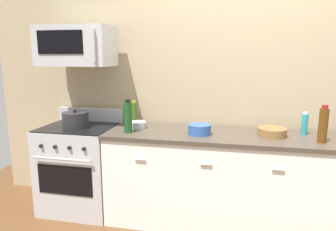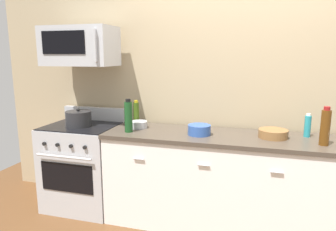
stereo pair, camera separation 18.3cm
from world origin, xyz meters
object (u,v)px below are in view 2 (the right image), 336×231
microwave (80,46)px  bowl_steel_prep (139,124)px  bowl_blue_mixing (199,130)px  bottle_wine_green (128,116)px  stockpot (79,119)px  bowl_wooden_salad (273,133)px  range_oven (84,165)px  bottle_olive_oil (136,113)px  bottle_dish_soap (308,126)px  bottle_wine_amber (325,127)px

microwave → bowl_steel_prep: microwave is taller
microwave → bowl_blue_mixing: microwave is taller
bottle_wine_green → stockpot: (-0.60, 0.08, -0.07)m
bowl_wooden_salad → stockpot: 1.96m
bottle_wine_green → stockpot: bottle_wine_green is taller
range_oven → bottle_olive_oil: 0.82m
microwave → bottle_dish_soap: 2.37m
bottle_wine_green → bowl_wooden_salad: bottle_wine_green is taller
bowl_blue_mixing → stockpot: size_ratio=0.81×
microwave → stockpot: (-0.00, -0.10, -0.75)m
bottle_dish_soap → stockpot: bearing=-174.9°
range_oven → microwave: bearing=89.7°
bowl_blue_mixing → bowl_wooden_salad: bearing=6.7°
microwave → bowl_wooden_salad: 2.11m
microwave → bowl_steel_prep: size_ratio=4.31×
range_oven → bottle_wine_green: bearing=-12.2°
range_oven → bowl_blue_mixing: size_ratio=4.97×
bottle_dish_soap → bowl_blue_mixing: (-0.97, -0.20, -0.05)m
bowl_steel_prep → bowl_wooden_salad: 1.32m
bottle_wine_amber → bottle_olive_oil: (-1.79, 0.29, -0.03)m
bowl_steel_prep → bowl_wooden_salad: bearing=-1.3°
bottle_dish_soap → bowl_blue_mixing: bottle_dish_soap is taller
stockpot → bottle_wine_amber: bearing=-1.3°
bottle_dish_soap → bowl_steel_prep: (-1.62, -0.09, -0.07)m
bottle_dish_soap → bowl_steel_prep: 1.62m
bottle_wine_amber → bowl_wooden_salad: 0.43m
range_oven → bottle_dish_soap: bearing=3.7°
bottle_wine_amber → bottle_wine_green: 1.75m
microwave → bottle_wine_amber: bearing=-3.7°
bowl_blue_mixing → bottle_dish_soap: bearing=11.5°
bowl_steel_prep → microwave: bearing=-178.9°
range_oven → bottle_wine_amber: (2.35, -0.11, 0.61)m
bottle_olive_oil → bottle_wine_green: bearing=-82.3°
bottle_dish_soap → bottle_olive_oil: bottle_olive_oil is taller
bottle_wine_green → stockpot: 0.61m
bottle_wine_amber → bowl_blue_mixing: (-1.06, 0.06, -0.11)m
bottle_wine_green → bottle_wine_amber: bearing=0.8°
bowl_steel_prep → stockpot: 0.65m
bottle_wine_green → bottle_olive_oil: 0.31m
microwave → bottle_wine_amber: 2.45m
stockpot → bottle_olive_oil: bearing=22.6°
bottle_dish_soap → bottle_wine_green: 1.68m
bottle_wine_amber → bowl_wooden_salad: (-0.40, 0.13, -0.11)m
bottle_wine_amber → bowl_wooden_salad: bearing=161.4°
bottle_wine_amber → stockpot: bottle_wine_amber is taller
microwave → bowl_blue_mixing: bearing=-4.2°
bottle_wine_amber → range_oven: bearing=177.4°
bottle_wine_green → range_oven: bearing=167.8°
bottle_wine_amber → bowl_blue_mixing: size_ratio=1.52×
microwave → bowl_wooden_salad: bearing=-0.5°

